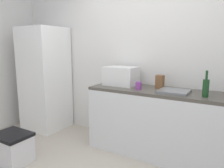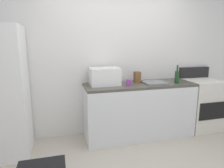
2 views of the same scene
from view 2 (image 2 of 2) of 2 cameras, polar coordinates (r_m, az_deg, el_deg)
The scene contains 9 objects.
wall_back at distance 3.48m, azimuth 1.16°, elevation 7.46°, with size 5.00×0.10×2.60m, color silver.
kitchen_counter at distance 3.43m, azimuth 7.62°, elevation -7.27°, with size 1.80×0.60×0.90m.
refrigerator at distance 3.10m, azimuth -29.23°, elevation -2.22°, with size 0.68×0.66×1.79m, color white.
stove_oven at distance 4.04m, azimuth 23.83°, elevation -4.99°, with size 0.60×0.61×1.10m.
microwave at distance 3.17m, azimuth -2.14°, elevation 2.18°, with size 0.46×0.34×0.27m, color white.
sink_basin at distance 3.35m, azimuth 12.05°, elevation 0.37°, with size 0.36×0.32×0.03m, color slate.
wine_bottle at distance 3.46m, azimuth 17.93°, elevation 2.03°, with size 0.07×0.07×0.30m.
coffee_mug at distance 3.13m, azimuth 4.82°, elevation 0.44°, with size 0.08×0.08×0.10m, color purple.
knife_block at distance 3.39m, azimuth 7.16°, elevation 1.97°, with size 0.10×0.10×0.18m, color brown.
Camera 2 is at (-0.97, -1.78, 1.57)m, focal length 32.20 mm.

